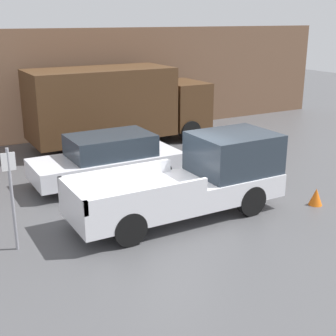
{
  "coord_description": "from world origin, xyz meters",
  "views": [
    {
      "loc": [
        -5.76,
        -10.07,
        5.02
      ],
      "look_at": [
        0.3,
        0.69,
        1.03
      ],
      "focal_mm": 50.0,
      "sensor_mm": 36.0,
      "label": 1
    }
  ],
  "objects_px": {
    "pickup_truck": "(197,179)",
    "car": "(108,158)",
    "traffic_cone": "(316,197)",
    "delivery_truck": "(116,104)",
    "parking_sign": "(12,194)"
  },
  "relations": [
    {
      "from": "car",
      "to": "parking_sign",
      "type": "height_order",
      "value": "parking_sign"
    },
    {
      "from": "pickup_truck",
      "to": "car",
      "type": "distance_m",
      "value": 3.59
    },
    {
      "from": "car",
      "to": "delivery_truck",
      "type": "distance_m",
      "value": 4.69
    },
    {
      "from": "delivery_truck",
      "to": "traffic_cone",
      "type": "bearing_deg",
      "value": -75.51
    },
    {
      "from": "delivery_truck",
      "to": "car",
      "type": "bearing_deg",
      "value": -116.61
    },
    {
      "from": "pickup_truck",
      "to": "car",
      "type": "height_order",
      "value": "pickup_truck"
    },
    {
      "from": "pickup_truck",
      "to": "parking_sign",
      "type": "relative_size",
      "value": 2.39
    },
    {
      "from": "car",
      "to": "traffic_cone",
      "type": "bearing_deg",
      "value": -46.88
    },
    {
      "from": "pickup_truck",
      "to": "delivery_truck",
      "type": "distance_m",
      "value": 7.62
    },
    {
      "from": "car",
      "to": "parking_sign",
      "type": "bearing_deg",
      "value": -138.13
    },
    {
      "from": "car",
      "to": "pickup_truck",
      "type": "bearing_deg",
      "value": -72.11
    },
    {
      "from": "car",
      "to": "traffic_cone",
      "type": "height_order",
      "value": "car"
    },
    {
      "from": "parking_sign",
      "to": "traffic_cone",
      "type": "bearing_deg",
      "value": -10.19
    },
    {
      "from": "pickup_truck",
      "to": "delivery_truck",
      "type": "bearing_deg",
      "value": 82.75
    },
    {
      "from": "car",
      "to": "traffic_cone",
      "type": "relative_size",
      "value": 9.66
    }
  ]
}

